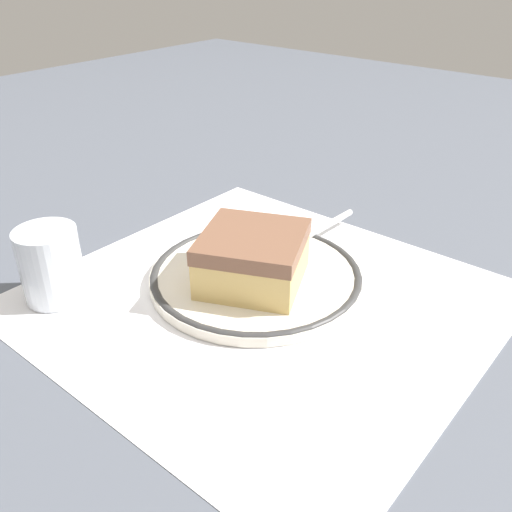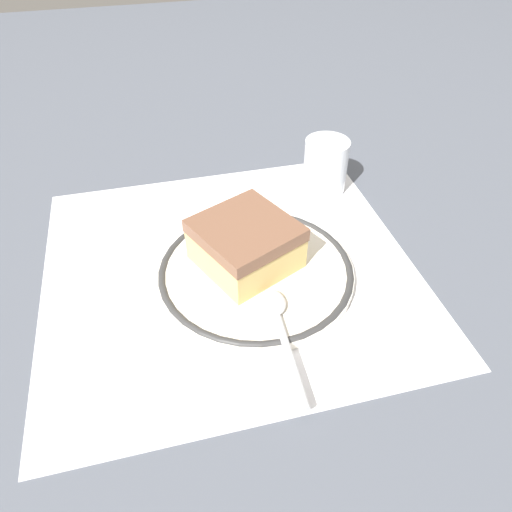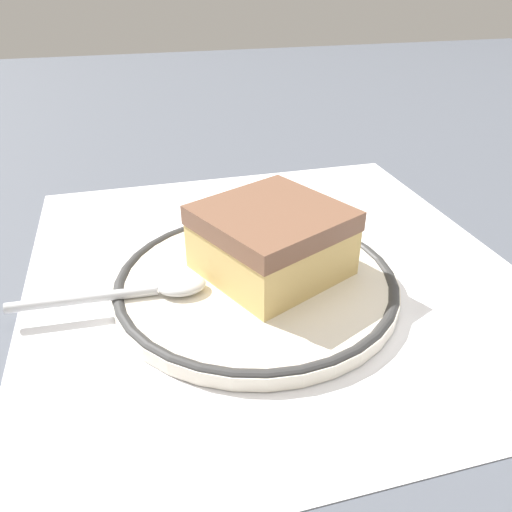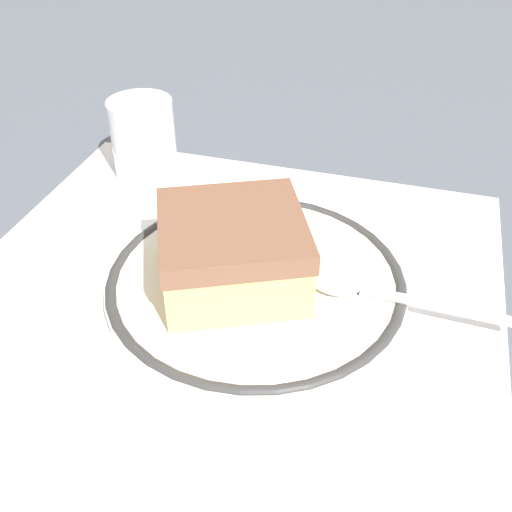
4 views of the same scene
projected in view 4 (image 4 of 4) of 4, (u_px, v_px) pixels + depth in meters
ground_plane at (217, 307)px, 0.43m from camera, size 2.40×2.40×0.00m
placemat at (217, 306)px, 0.43m from camera, size 0.43×0.41×0.00m
plate at (256, 281)px, 0.44m from camera, size 0.22×0.22×0.01m
cake_slice at (233, 251)px, 0.42m from camera, size 0.13×0.13×0.05m
spoon at (374, 292)px, 0.42m from camera, size 0.03×0.14×0.01m
cup at (144, 143)px, 0.56m from camera, size 0.06×0.06×0.08m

